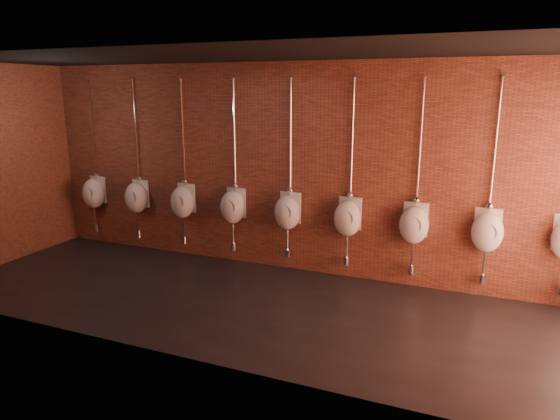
{
  "coord_description": "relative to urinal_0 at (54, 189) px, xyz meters",
  "views": [
    {
      "loc": [
        2.92,
        -5.56,
        2.79
      ],
      "look_at": [
        0.26,
        0.9,
        1.1
      ],
      "focal_mm": 32.0,
      "sensor_mm": 36.0,
      "label": 1
    }
  ],
  "objects": [
    {
      "name": "ground",
      "position": [
        4.54,
        -1.35,
        -0.97
      ],
      "size": [
        8.5,
        8.5,
        0.0
      ],
      "primitive_type": "plane",
      "color": "black",
      "rests_on": "ground"
    },
    {
      "name": "room_shell",
      "position": [
        4.54,
        -1.35,
        1.04
      ],
      "size": [
        8.54,
        3.04,
        3.22
      ],
      "color": "black",
      "rests_on": "ground"
    },
    {
      "name": "urinal_0",
      "position": [
        0.0,
        0.0,
        0.0
      ],
      "size": [
        0.45,
        0.4,
        2.72
      ],
      "color": "white",
      "rests_on": "ground"
    },
    {
      "name": "urinal_1",
      "position": [
        0.95,
        0.0,
        0.0
      ],
      "size": [
        0.45,
        0.4,
        2.72
      ],
      "color": "white",
      "rests_on": "ground"
    },
    {
      "name": "urinal_2",
      "position": [
        1.9,
        0.0,
        0.0
      ],
      "size": [
        0.45,
        0.4,
        2.72
      ],
      "color": "white",
      "rests_on": "ground"
    },
    {
      "name": "urinal_3",
      "position": [
        2.84,
        0.0,
        0.0
      ],
      "size": [
        0.45,
        0.4,
        2.72
      ],
      "color": "white",
      "rests_on": "ground"
    },
    {
      "name": "urinal_4",
      "position": [
        3.79,
        0.0,
        0.0
      ],
      "size": [
        0.45,
        0.4,
        2.72
      ],
      "color": "white",
      "rests_on": "ground"
    },
    {
      "name": "urinal_5",
      "position": [
        4.74,
        0.0,
        0.0
      ],
      "size": [
        0.45,
        0.4,
        2.72
      ],
      "color": "white",
      "rests_on": "ground"
    },
    {
      "name": "urinal_6",
      "position": [
        5.69,
        0.0,
        0.0
      ],
      "size": [
        0.45,
        0.4,
        2.72
      ],
      "color": "white",
      "rests_on": "ground"
    },
    {
      "name": "urinal_7",
      "position": [
        6.63,
        0.0,
        0.0
      ],
      "size": [
        0.45,
        0.4,
        2.72
      ],
      "color": "white",
      "rests_on": "ground"
    },
    {
      "name": "urinal_8",
      "position": [
        7.58,
        0.0,
        0.0
      ],
      "size": [
        0.45,
        0.4,
        2.72
      ],
      "color": "white",
      "rests_on": "ground"
    }
  ]
}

